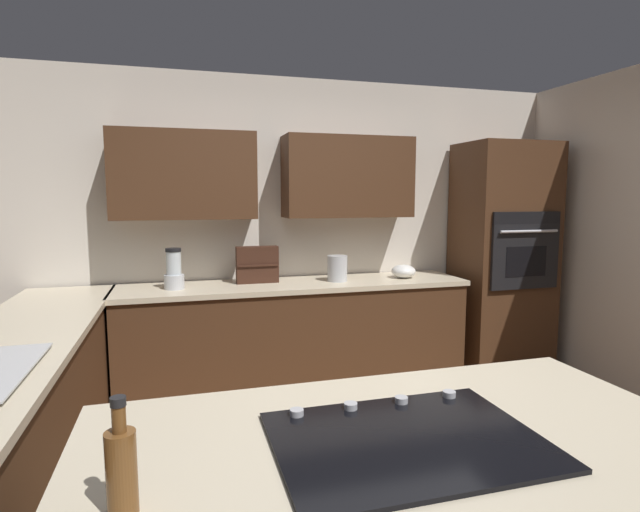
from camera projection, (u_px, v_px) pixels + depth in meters
The scene contains 14 objects.
ground_plane at pixel (391, 510), 2.56m from camera, with size 14.00×14.00×0.00m, color brown.
wall_back at pixel (290, 218), 4.33m from camera, with size 6.00×0.44×2.60m.
lower_cabinets_back at pixel (296, 338), 4.13m from camera, with size 2.80×0.60×0.86m, color #472B19.
countertop_back at pixel (296, 285), 4.07m from camera, with size 2.84×0.64×0.04m, color beige.
lower_cabinets_side at pixel (20, 427), 2.54m from camera, with size 0.60×2.90×0.86m, color #472B19.
countertop_side at pixel (13, 342), 2.49m from camera, with size 0.64×2.94×0.04m, color beige.
island_top at pixel (407, 449), 1.43m from camera, with size 1.88×1.06×0.04m, color beige.
wall_oven at pixel (502, 258), 4.58m from camera, with size 0.80×0.66×2.07m.
cooktop at pixel (406, 439), 1.43m from camera, with size 0.76×0.56×0.03m.
blender at pixel (174, 272), 3.78m from camera, with size 0.15×0.15×0.31m.
mixing_bowl at pixel (403, 271), 4.30m from camera, with size 0.21×0.21×0.11m, color white.
spice_rack at pixel (257, 265), 4.05m from camera, with size 0.34×0.11×0.30m.
kettle at pixel (337, 268), 4.13m from camera, with size 0.17×0.17×0.21m, color #B7BABF.
oil_bottle at pixel (121, 468), 1.10m from camera, with size 0.07×0.07×0.27m.
Camera 1 is at (1.01, 2.20, 1.60)m, focal length 28.02 mm.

